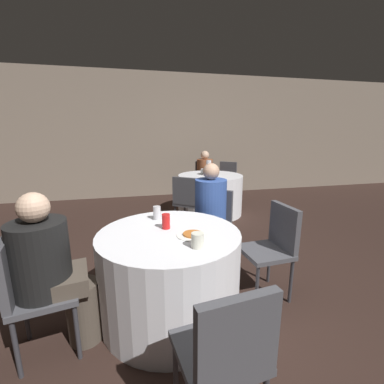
% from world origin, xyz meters
% --- Properties ---
extents(ground_plane, '(16.00, 16.00, 0.00)m').
position_xyz_m(ground_plane, '(0.00, 0.00, 0.00)').
color(ground_plane, black).
extents(wall_back, '(16.00, 0.06, 2.80)m').
position_xyz_m(wall_back, '(0.00, 4.23, 1.40)').
color(wall_back, gray).
rests_on(wall_back, ground_plane).
extents(table_near, '(1.13, 1.13, 0.73)m').
position_xyz_m(table_near, '(-0.15, -0.00, 0.36)').
color(table_near, silver).
rests_on(table_near, ground_plane).
extents(table_far, '(1.18, 1.18, 0.73)m').
position_xyz_m(table_far, '(0.98, 2.55, 0.36)').
color(table_far, silver).
rests_on(table_far, ground_plane).
extents(chair_near_northeast, '(0.56, 0.56, 0.86)m').
position_xyz_m(chair_near_northeast, '(0.46, 0.75, 0.52)').
color(chair_near_northeast, '#47474C').
rests_on(chair_near_northeast, ground_plane).
extents(chair_near_south, '(0.45, 0.45, 0.86)m').
position_xyz_m(chair_near_south, '(-0.03, -0.97, 0.52)').
color(chair_near_south, '#47474C').
rests_on(chair_near_south, ground_plane).
extents(chair_near_east, '(0.43, 0.42, 0.86)m').
position_xyz_m(chair_near_east, '(0.82, 0.06, 0.52)').
color(chair_near_east, '#47474C').
rests_on(chair_near_east, ground_plane).
extents(chair_near_west, '(0.47, 0.47, 0.86)m').
position_xyz_m(chair_near_west, '(-1.10, -0.19, 0.52)').
color(chair_near_west, '#47474C').
rests_on(chair_near_west, ground_plane).
extents(chair_far_southwest, '(0.56, 0.56, 0.86)m').
position_xyz_m(chair_far_southwest, '(0.38, 1.75, 0.52)').
color(chair_far_southwest, '#47474C').
rests_on(chair_far_southwest, ground_plane).
extents(chair_far_north, '(0.46, 0.46, 0.86)m').
position_xyz_m(chair_far_north, '(1.14, 3.53, 0.52)').
color(chair_far_north, '#47474C').
rests_on(chair_far_north, ground_plane).
extents(chair_far_northeast, '(0.56, 0.56, 0.86)m').
position_xyz_m(chair_far_northeast, '(1.60, 3.33, 0.52)').
color(chair_far_northeast, '#47474C').
rests_on(chair_far_northeast, ground_plane).
extents(person_blue_shirt, '(0.47, 0.48, 1.18)m').
position_xyz_m(person_blue_shirt, '(0.36, 0.63, 0.60)').
color(person_blue_shirt, '#4C4238').
rests_on(person_blue_shirt, ground_plane).
extents(person_black_shirt, '(0.51, 0.40, 1.14)m').
position_xyz_m(person_black_shirt, '(-0.95, -0.16, 0.58)').
color(person_black_shirt, '#4C4238').
rests_on(person_black_shirt, ground_plane).
extents(person_floral_shirt, '(0.38, 0.51, 1.10)m').
position_xyz_m(person_floral_shirt, '(1.12, 3.37, 0.56)').
color(person_floral_shirt, '#33384C').
rests_on(person_floral_shirt, ground_plane).
extents(pizza_plate_near, '(0.25, 0.25, 0.02)m').
position_xyz_m(pizza_plate_near, '(0.02, -0.11, 0.74)').
color(pizza_plate_near, white).
rests_on(pizza_plate_near, table_near).
extents(soda_can_red, '(0.07, 0.07, 0.12)m').
position_xyz_m(soda_can_red, '(-0.16, 0.09, 0.79)').
color(soda_can_red, red).
rests_on(soda_can_red, table_near).
extents(soda_can_silver, '(0.07, 0.07, 0.12)m').
position_xyz_m(soda_can_silver, '(-0.21, 0.32, 0.79)').
color(soda_can_silver, silver).
rests_on(soda_can_silver, table_near).
extents(cup_near, '(0.09, 0.09, 0.10)m').
position_xyz_m(cup_near, '(0.00, -0.31, 0.78)').
color(cup_near, silver).
rests_on(cup_near, table_near).
extents(bottle_far, '(0.09, 0.09, 0.28)m').
position_xyz_m(bottle_far, '(0.93, 2.50, 0.87)').
color(bottle_far, white).
rests_on(bottle_far, table_far).
extents(cup_far, '(0.08, 0.08, 0.10)m').
position_xyz_m(cup_far, '(0.87, 2.69, 0.78)').
color(cup_far, white).
rests_on(cup_far, table_far).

